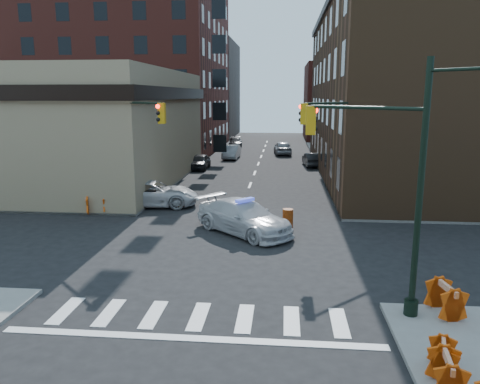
% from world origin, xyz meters
% --- Properties ---
extents(ground, '(140.00, 140.00, 0.00)m').
position_xyz_m(ground, '(0.00, 0.00, 0.00)').
color(ground, black).
rests_on(ground, ground).
extents(sidewalk_nw, '(34.00, 54.50, 0.15)m').
position_xyz_m(sidewalk_nw, '(-23.00, 32.75, 0.07)').
color(sidewalk_nw, gray).
rests_on(sidewalk_nw, ground).
extents(sidewalk_ne, '(34.00, 54.50, 0.15)m').
position_xyz_m(sidewalk_ne, '(23.00, 32.75, 0.07)').
color(sidewalk_ne, gray).
rests_on(sidewalk_ne, ground).
extents(bank_building, '(22.00, 22.00, 9.00)m').
position_xyz_m(bank_building, '(-17.00, 16.50, 4.50)').
color(bank_building, '#857757').
rests_on(bank_building, ground).
extents(apartment_block, '(25.00, 25.00, 24.00)m').
position_xyz_m(apartment_block, '(-18.50, 40.00, 12.00)').
color(apartment_block, '#5D241D').
rests_on(apartment_block, ground).
extents(commercial_row_ne, '(14.00, 34.00, 14.00)m').
position_xyz_m(commercial_row_ne, '(13.00, 22.50, 7.00)').
color(commercial_row_ne, '#4C321E').
rests_on(commercial_row_ne, ground).
extents(filler_nw, '(20.00, 18.00, 16.00)m').
position_xyz_m(filler_nw, '(-16.00, 62.00, 8.00)').
color(filler_nw, brown).
rests_on(filler_nw, ground).
extents(filler_ne, '(16.00, 16.00, 12.00)m').
position_xyz_m(filler_ne, '(14.00, 58.00, 6.00)').
color(filler_ne, '#5D241D').
rests_on(filler_ne, ground).
extents(signal_pole_se, '(5.40, 5.27, 8.00)m').
position_xyz_m(signal_pole_se, '(6.04, -5.52, 4.61)').
color(signal_pole_se, black).
rests_on(signal_pole_se, sidewalk_se).
extents(signal_pole_nw, '(3.58, 3.67, 8.00)m').
position_xyz_m(signal_pole_nw, '(-5.85, 5.34, 4.34)').
color(signal_pole_nw, black).
rests_on(signal_pole_nw, sidewalk_nw).
extents(signal_pole_ne, '(3.67, 3.58, 8.00)m').
position_xyz_m(signal_pole_ne, '(5.84, 5.35, 4.34)').
color(signal_pole_ne, black).
rests_on(signal_pole_ne, sidewalk_ne).
extents(tree_ne_near, '(3.00, 3.00, 4.85)m').
position_xyz_m(tree_ne_near, '(7.50, 26.00, 3.49)').
color(tree_ne_near, black).
rests_on(tree_ne_near, sidewalk_ne).
extents(tree_ne_far, '(3.00, 3.00, 4.85)m').
position_xyz_m(tree_ne_far, '(7.50, 34.00, 3.49)').
color(tree_ne_far, black).
rests_on(tree_ne_far, sidewalk_ne).
extents(police_car, '(5.92, 5.70, 1.70)m').
position_xyz_m(police_car, '(0.64, 2.76, 0.85)').
color(police_car, silver).
rests_on(police_car, ground).
extents(pickup, '(6.24, 3.51, 1.64)m').
position_xyz_m(pickup, '(-5.80, 8.27, 0.82)').
color(pickup, silver).
rests_on(pickup, ground).
extents(parked_car_wnear, '(1.73, 4.24, 1.44)m').
position_xyz_m(parked_car_wnear, '(-5.50, 24.01, 0.72)').
color(parked_car_wnear, black).
rests_on(parked_car_wnear, ground).
extents(parked_car_wfar, '(1.76, 4.66, 1.52)m').
position_xyz_m(parked_car_wfar, '(-3.27, 31.88, 0.76)').
color(parked_car_wfar, '#9C9FA5').
rests_on(parked_car_wfar, ground).
extents(parked_car_wdeep, '(2.17, 4.59, 1.29)m').
position_xyz_m(parked_car_wdeep, '(-4.09, 44.24, 0.65)').
color(parked_car_wdeep, black).
rests_on(parked_car_wdeep, ground).
extents(parked_car_enear, '(1.86, 4.28, 1.37)m').
position_xyz_m(parked_car_enear, '(5.48, 26.81, 0.68)').
color(parked_car_enear, black).
rests_on(parked_car_enear, ground).
extents(parked_car_efar, '(2.38, 4.98, 1.64)m').
position_xyz_m(parked_car_efar, '(2.50, 36.39, 0.82)').
color(parked_car_efar, '#93959B').
rests_on(parked_car_efar, ground).
extents(pedestrian_a, '(0.75, 0.58, 1.82)m').
position_xyz_m(pedestrian_a, '(-6.50, 6.00, 1.06)').
color(pedestrian_a, black).
rests_on(pedestrian_a, sidewalk_nw).
extents(pedestrian_b, '(0.84, 0.66, 1.70)m').
position_xyz_m(pedestrian_b, '(-10.20, 8.12, 1.00)').
color(pedestrian_b, black).
rests_on(pedestrian_b, sidewalk_nw).
extents(pedestrian_c, '(1.21, 0.60, 1.99)m').
position_xyz_m(pedestrian_c, '(-9.84, 9.60, 1.14)').
color(pedestrian_c, '#1F272F').
rests_on(pedestrian_c, sidewalk_nw).
extents(barrel_road, '(0.74, 0.74, 1.02)m').
position_xyz_m(barrel_road, '(2.93, 4.05, 0.51)').
color(barrel_road, orange).
rests_on(barrel_road, ground).
extents(barrel_bank, '(0.67, 0.67, 0.95)m').
position_xyz_m(barrel_bank, '(-3.95, 8.45, 0.48)').
color(barrel_bank, red).
rests_on(barrel_bank, ground).
extents(barricade_se_a, '(0.88, 1.45, 1.02)m').
position_xyz_m(barricade_se_a, '(7.90, -6.15, 0.66)').
color(barricade_se_a, red).
rests_on(barricade_se_a, sidewalk_se).
extents(barricade_se_b, '(0.78, 1.16, 0.80)m').
position_xyz_m(barricade_se_b, '(6.76, -9.50, 0.55)').
color(barricade_se_b, red).
rests_on(barricade_se_b, sidewalk_se).
extents(barricade_se_c, '(0.75, 1.27, 0.90)m').
position_xyz_m(barricade_se_c, '(6.59, -10.29, 0.60)').
color(barricade_se_c, red).
rests_on(barricade_se_c, sidewalk_se).
extents(barricade_nw_a, '(1.20, 0.75, 0.84)m').
position_xyz_m(barricade_nw_a, '(-8.21, 8.00, 0.57)').
color(barricade_nw_a, red).
rests_on(barricade_nw_a, sidewalk_nw).
extents(barricade_nw_b, '(1.41, 0.95, 0.97)m').
position_xyz_m(barricade_nw_b, '(-8.50, 5.70, 0.63)').
color(barricade_nw_b, '#D6540A').
rests_on(barricade_nw_b, sidewalk_nw).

